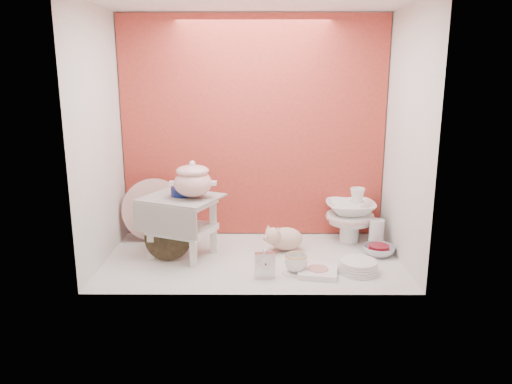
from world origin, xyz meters
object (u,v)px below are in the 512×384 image
gold_rim_teacup (296,263)px  dinner_plate_stack (358,266)px  crystal_bowl (379,251)px  step_stool (182,226)px  floral_platter (154,210)px  mantel_clock (265,264)px  blue_white_vase (163,222)px  porcelain_tower (350,215)px  soup_tureen (193,179)px  plush_pig (286,238)px

gold_rim_teacup → dinner_plate_stack: bearing=1.0°
dinner_plate_stack → crystal_bowl: dinner_plate_stack is taller
step_stool → floral_platter: 0.38m
mantel_clock → gold_rim_teacup: bearing=12.1°
blue_white_vase → porcelain_tower: (1.28, -0.05, 0.07)m
porcelain_tower → soup_tureen: bearing=-163.5°
floral_platter → dinner_plate_stack: size_ratio=1.89×
step_stool → blue_white_vase: (-0.18, 0.31, -0.07)m
blue_white_vase → mantel_clock: size_ratio=1.41×
mantel_clock → dinner_plate_stack: (0.54, 0.07, -0.05)m
floral_platter → dinner_plate_stack: (1.28, -0.57, -0.18)m
soup_tureen → plush_pig: size_ratio=0.98×
gold_rim_teacup → porcelain_tower: size_ratio=0.34×
floral_platter → crystal_bowl: bearing=-11.4°
mantel_clock → crystal_bowl: 0.80m
step_stool → dinner_plate_stack: step_stool is taller
gold_rim_teacup → crystal_bowl: gold_rim_teacup is taller
soup_tureen → plush_pig: soup_tureen is taller
plush_pig → dinner_plate_stack: plush_pig is taller
mantel_clock → porcelain_tower: (0.58, 0.61, 0.10)m
mantel_clock → crystal_bowl: bearing=17.2°
plush_pig → step_stool: bearing=178.5°
gold_rim_teacup → crystal_bowl: (0.54, 0.28, -0.03)m
blue_white_vase → dinner_plate_stack: bearing=-25.3°
step_stool → crystal_bowl: size_ratio=2.22×
floral_platter → mantel_clock: bearing=-40.8°
mantel_clock → plush_pig: 0.45m
step_stool → floral_platter: size_ratio=1.03×
floral_platter → crystal_bowl: 1.51m
blue_white_vase → gold_rim_teacup: size_ratio=1.82×
step_stool → dinner_plate_stack: (1.05, -0.27, -0.15)m
crystal_bowl → gold_rim_teacup: bearing=-152.7°
plush_pig → gold_rim_teacup: (0.04, -0.36, -0.02)m
mantel_clock → floral_platter: bearing=130.8°
dinner_plate_stack → crystal_bowl: (0.18, 0.27, -0.01)m
crystal_bowl → porcelain_tower: 0.34m
mantel_clock → blue_white_vase: bearing=128.0°
floral_platter → crystal_bowl: (1.47, -0.30, -0.18)m
soup_tureen → gold_rim_teacup: 0.79m
plush_pig → crystal_bowl: 0.59m
step_stool → mantel_clock: size_ratio=2.64×
floral_platter → gold_rim_teacup: bearing=-31.9°
plush_pig → dinner_plate_stack: (0.40, -0.36, -0.04)m
crystal_bowl → step_stool: bearing=-179.8°
mantel_clock → gold_rim_teacup: 0.19m
plush_pig → dinner_plate_stack: 0.54m
plush_pig → porcelain_tower: porcelain_tower is taller
step_stool → plush_pig: step_stool is taller
soup_tureen → porcelain_tower: bearing=16.5°
blue_white_vase → crystal_bowl: size_ratio=1.19×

